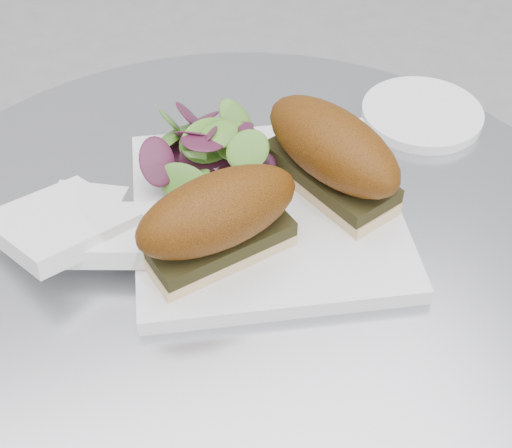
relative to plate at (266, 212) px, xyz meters
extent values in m
cylinder|color=#B3B6BA|center=(-0.04, -0.05, -0.02)|extent=(0.70, 0.70, 0.02)
cube|color=white|center=(0.00, 0.00, 0.00)|extent=(0.28, 0.28, 0.02)
cube|color=beige|center=(-0.06, -0.04, 0.01)|extent=(0.13, 0.08, 0.01)
cube|color=black|center=(-0.06, -0.04, 0.03)|extent=(0.13, 0.08, 0.01)
ellipsoid|color=#633309|center=(-0.06, -0.04, 0.06)|extent=(0.15, 0.10, 0.06)
cube|color=beige|center=(0.06, 0.00, 0.01)|extent=(0.10, 0.14, 0.01)
cube|color=black|center=(0.06, 0.00, 0.03)|extent=(0.10, 0.14, 0.01)
ellipsoid|color=#633309|center=(0.06, 0.00, 0.06)|extent=(0.12, 0.17, 0.06)
cylinder|color=white|center=(0.21, 0.09, 0.00)|extent=(0.13, 0.13, 0.01)
camera|label=1|loc=(-0.16, -0.45, 0.45)|focal=50.00mm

